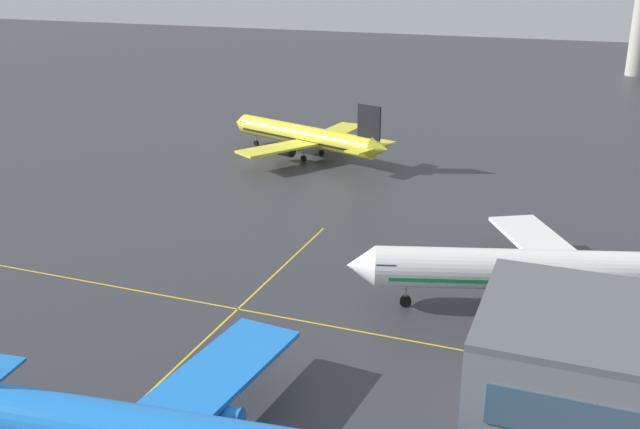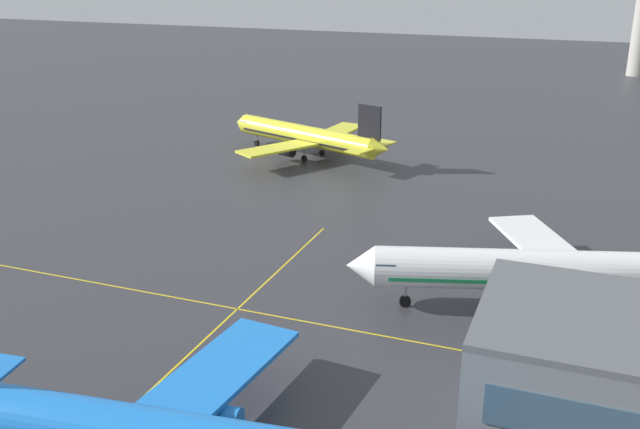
# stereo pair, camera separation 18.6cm
# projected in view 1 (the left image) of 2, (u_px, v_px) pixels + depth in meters

# --- Properties ---
(airliner_second_row) EXTENTS (39.10, 33.39, 12.41)m
(airliner_second_row) POSITION_uv_depth(u_px,v_px,m) (555.00, 271.00, 69.90)
(airliner_second_row) COLOR white
(airliner_second_row) RESTS_ON ground
(airliner_third_row) EXTENTS (33.48, 28.65, 10.70)m
(airliner_third_row) POSITION_uv_depth(u_px,v_px,m) (307.00, 136.00, 124.17)
(airliner_third_row) COLOR yellow
(airliner_third_row) RESTS_ON ground
(taxiway_markings) EXTENTS (112.81, 88.17, 0.01)m
(taxiway_markings) POSITION_uv_depth(u_px,v_px,m) (115.00, 425.00, 54.01)
(taxiway_markings) COLOR yellow
(taxiway_markings) RESTS_ON ground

